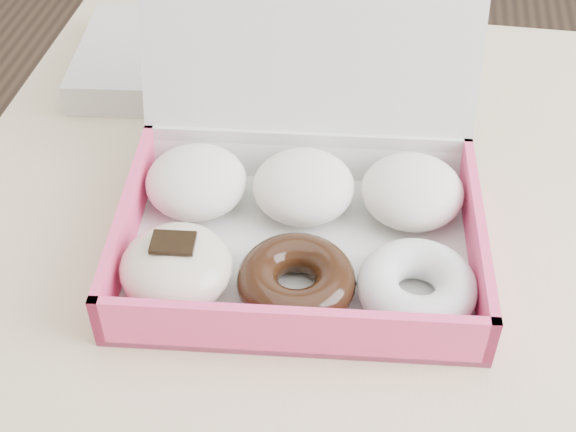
# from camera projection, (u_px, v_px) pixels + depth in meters

# --- Properties ---
(table) EXTENTS (1.20, 0.80, 0.75)m
(table) POSITION_uv_depth(u_px,v_px,m) (521.00, 286.00, 0.84)
(table) COLOR tan
(table) RESTS_ON ground
(donut_box) EXTENTS (0.36, 0.33, 0.24)m
(donut_box) POSITION_uv_depth(u_px,v_px,m) (298.00, 209.00, 0.75)
(donut_box) COLOR silver
(donut_box) RESTS_ON table
(newspapers) EXTENTS (0.26, 0.22, 0.04)m
(newspapers) POSITION_uv_depth(u_px,v_px,m) (181.00, 59.00, 0.98)
(newspapers) COLOR silver
(newspapers) RESTS_ON table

